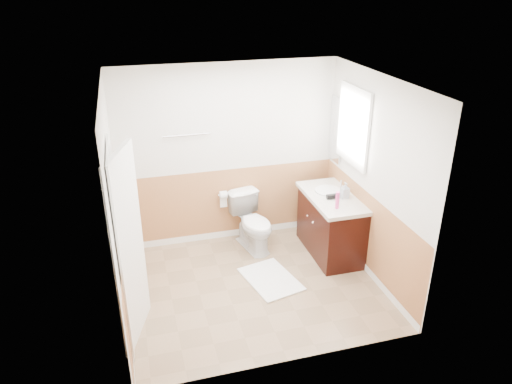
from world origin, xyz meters
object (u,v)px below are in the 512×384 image
object	(u,v)px
toilet	(253,223)
bath_mat	(271,279)
vanity_cabinet	(331,226)
soap_dispenser	(345,190)
lotion_bottle	(337,200)

from	to	relation	value
toilet	bath_mat	bearing A→B (deg)	-103.12
vanity_cabinet	soap_dispenser	distance (m)	0.58
bath_mat	lotion_bottle	xyz separation A→B (m)	(0.87, 0.08, 0.95)
toilet	soap_dispenser	distance (m)	1.33
vanity_cabinet	soap_dispenser	size ratio (longest dim) A/B	5.17
toilet	vanity_cabinet	size ratio (longest dim) A/B	0.70
vanity_cabinet	bath_mat	bearing A→B (deg)	-156.31
lotion_bottle	vanity_cabinet	bearing A→B (deg)	73.85
bath_mat	lotion_bottle	world-z (taller)	lotion_bottle
toilet	bath_mat	world-z (taller)	toilet
bath_mat	soap_dispenser	size ratio (longest dim) A/B	3.76
bath_mat	soap_dispenser	bearing A→B (deg)	17.10
lotion_bottle	soap_dispenser	world-z (taller)	lotion_bottle
bath_mat	lotion_bottle	size ratio (longest dim) A/B	3.64
toilet	lotion_bottle	world-z (taller)	lotion_bottle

